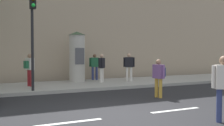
{
  "coord_description": "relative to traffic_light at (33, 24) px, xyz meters",
  "views": [
    {
      "loc": [
        -3.82,
        -6.74,
        1.79
      ],
      "look_at": [
        0.5,
        2.0,
        1.42
      ],
      "focal_mm": 44.31,
      "sensor_mm": 36.0,
      "label": 1
    }
  ],
  "objects": [
    {
      "name": "ground_plane",
      "position": [
        1.64,
        -5.24,
        -3.0
      ],
      "size": [
        80.0,
        80.0,
        0.0
      ],
      "primitive_type": "plane",
      "color": "#232326"
    },
    {
      "name": "sidewalk_curb",
      "position": [
        1.64,
        1.76,
        -2.92
      ],
      "size": [
        36.0,
        4.0,
        0.15
      ],
      "primitive_type": "cube",
      "color": "#9E9B93",
      "rests_on": "ground_plane"
    },
    {
      "name": "lane_markings",
      "position": [
        1.64,
        -5.24,
        -2.99
      ],
      "size": [
        25.8,
        0.16,
        0.01
      ],
      "color": "silver",
      "rests_on": "ground_plane"
    },
    {
      "name": "traffic_light",
      "position": [
        0.0,
        0.0,
        0.0
      ],
      "size": [
        0.24,
        0.45,
        4.22
      ],
      "color": "black",
      "rests_on": "sidewalk_curb"
    },
    {
      "name": "poster_column",
      "position": [
        2.92,
        2.77,
        -1.42
      ],
      "size": [
        0.96,
        0.96,
        2.81
      ],
      "color": "#B2ADA3",
      "rests_on": "sidewalk_curb"
    },
    {
      "name": "pedestrian_with_bag",
      "position": [
        3.49,
        -6.95,
        -1.97
      ],
      "size": [
        0.55,
        0.51,
        1.71
      ],
      "color": "navy",
      "rests_on": "ground_plane"
    },
    {
      "name": "pedestrian_with_backpack",
      "position": [
        4.32,
        -3.03,
        -2.09
      ],
      "size": [
        0.42,
        0.64,
        1.52
      ],
      "color": "#B78C33",
      "rests_on": "ground_plane"
    },
    {
      "name": "pedestrian_tallest",
      "position": [
        4.03,
        1.85,
        -1.95
      ],
      "size": [
        0.45,
        0.44,
        1.55
      ],
      "color": "silver",
      "rests_on": "sidewalk_curb"
    },
    {
      "name": "pedestrian_in_red_top",
      "position": [
        5.65,
        1.66,
        -1.91
      ],
      "size": [
        0.58,
        0.43,
        1.59
      ],
      "color": "silver",
      "rests_on": "sidewalk_curb"
    },
    {
      "name": "pedestrian_in_dark_shirt",
      "position": [
        0.14,
        1.73,
        -1.9
      ],
      "size": [
        0.48,
        0.62,
        1.59
      ],
      "color": "maroon",
      "rests_on": "sidewalk_curb"
    },
    {
      "name": "pedestrian_near_pole",
      "position": [
        4.21,
        3.28,
        -1.94
      ],
      "size": [
        0.62,
        0.37,
        1.55
      ],
      "color": "navy",
      "rests_on": "sidewalk_curb"
    }
  ]
}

